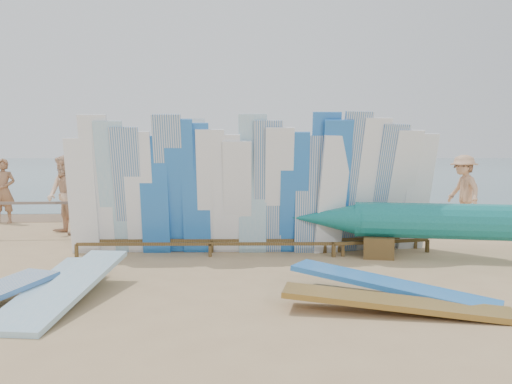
{
  "coord_description": "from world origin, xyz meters",
  "views": [
    {
      "loc": [
        1.09,
        -9.44,
        1.9
      ],
      "look_at": [
        1.97,
        2.72,
        1.04
      ],
      "focal_mm": 38.0,
      "sensor_mm": 36.0,
      "label": 1
    }
  ],
  "objects": [
    {
      "name": "beach_chair_left",
      "position": [
        0.04,
        4.23,
        0.25
      ],
      "size": [
        0.7,
        0.72,
        0.87
      ],
      "rotation": [
        0.0,
        0.0,
        -0.34
      ],
      "color": "#B81330",
      "rests_on": "ground"
    },
    {
      "name": "beachgoer_6",
      "position": [
        1.08,
        5.22,
        0.95
      ],
      "size": [
        0.98,
        0.56,
        1.89
      ],
      "primitive_type": "imported",
      "rotation": [
        0.0,
        0.0,
        0.14
      ],
      "color": "tan",
      "rests_on": "ground"
    },
    {
      "name": "beachgoer_3",
      "position": [
        -0.93,
        6.78,
        0.95
      ],
      "size": [
        1.16,
        1.27,
        1.89
      ],
      "primitive_type": "imported",
      "rotation": [
        0.0,
        0.0,
        5.39
      ],
      "color": "tan",
      "rests_on": "ground"
    },
    {
      "name": "beachgoer_4",
      "position": [
        -1.51,
        5.53,
        0.9
      ],
      "size": [
        1.15,
        0.87,
        1.8
      ],
      "primitive_type": "imported",
      "rotation": [
        0.0,
        0.0,
        2.69
      ],
      "color": "#8C6042",
      "rests_on": "ground"
    },
    {
      "name": "outrigger_canoe",
      "position": [
        5.93,
        -0.27,
        0.65
      ],
      "size": [
        7.02,
        2.52,
        1.01
      ],
      "rotation": [
        0.0,
        0.0,
        -0.28
      ],
      "color": "brown",
      "rests_on": "ground"
    },
    {
      "name": "beach_chair_right",
      "position": [
        1.32,
        3.87,
        0.26
      ],
      "size": [
        0.6,
        0.62,
        0.9
      ],
      "rotation": [
        0.0,
        0.0,
        -0.05
      ],
      "color": "#B81330",
      "rests_on": "ground"
    },
    {
      "name": "flat_board_b",
      "position": [
        -0.78,
        -2.5,
        0.0
      ],
      "size": [
        1.03,
        2.74,
        0.44
      ],
      "primitive_type": "cube",
      "rotation": [
        0.14,
        0.0,
        -0.18
      ],
      "color": "#83B9D3",
      "rests_on": "ground"
    },
    {
      "name": "beachgoer_11",
      "position": [
        -2.79,
        7.41,
        0.93
      ],
      "size": [
        1.41,
        1.74,
        1.85
      ],
      "primitive_type": "imported",
      "rotation": [
        0.0,
        0.0,
        2.15
      ],
      "color": "beige",
      "rests_on": "ground"
    },
    {
      "name": "beachgoer_8",
      "position": [
        3.55,
        4.04,
        0.9
      ],
      "size": [
        0.81,
        0.97,
        1.8
      ],
      "primitive_type": "imported",
      "rotation": [
        0.0,
        0.0,
        1.04
      ],
      "color": "beige",
      "rests_on": "ground"
    },
    {
      "name": "distant_ship",
      "position": [
        -12.0,
        180.0,
        5.31
      ],
      "size": [
        45.0,
        8.0,
        14.0
      ],
      "color": "#999EA3",
      "rests_on": "ocean"
    },
    {
      "name": "beachgoer_9",
      "position": [
        5.93,
        6.37,
        0.8
      ],
      "size": [
        0.5,
        1.07,
        1.61
      ],
      "primitive_type": "imported",
      "rotation": [
        0.0,
        0.0,
        4.79
      ],
      "color": "tan",
      "rests_on": "ground"
    },
    {
      "name": "stroller",
      "position": [
        1.63,
        3.67,
        0.47
      ],
      "size": [
        0.71,
        0.94,
        1.18
      ],
      "rotation": [
        0.0,
        0.0,
        0.15
      ],
      "color": "#B81330",
      "rests_on": "ground"
    },
    {
      "name": "ground",
      "position": [
        0.0,
        0.0,
        0.0
      ],
      "size": [
        160.0,
        160.0,
        0.0
      ],
      "primitive_type": "plane",
      "color": "tan",
      "rests_on": "ground"
    },
    {
      "name": "side_surfboard_rack",
      "position": [
        4.14,
        0.69,
        1.2
      ],
      "size": [
        2.4,
        1.04,
        2.68
      ],
      "rotation": [
        0.0,
        0.0,
        0.19
      ],
      "color": "brown",
      "rests_on": "ground"
    },
    {
      "name": "flat_board_d",
      "position": [
        3.38,
        -2.55,
        0.0
      ],
      "size": [
        2.57,
        1.93,
        0.35
      ],
      "primitive_type": "cube",
      "rotation": [
        0.1,
        0.0,
        1.0
      ],
      "color": "blue",
      "rests_on": "ground"
    },
    {
      "name": "flat_board_c",
      "position": [
        3.22,
        -3.24,
        0.0
      ],
      "size": [
        2.75,
        1.22,
        0.26
      ],
      "primitive_type": "cube",
      "rotation": [
        0.07,
        0.0,
        1.32
      ],
      "color": "olive",
      "rests_on": "ground"
    },
    {
      "name": "beachgoer_extra_0",
      "position": [
        7.54,
        4.27,
        0.94
      ],
      "size": [
        0.68,
        1.27,
        1.88
      ],
      "primitive_type": "imported",
      "rotation": [
        0.0,
        0.0,
        4.86
      ],
      "color": "tan",
      "rests_on": "ground"
    },
    {
      "name": "beachgoer_2",
      "position": [
        -2.5,
        3.6,
        0.94
      ],
      "size": [
        0.95,
        0.96,
        1.87
      ],
      "primitive_type": "imported",
      "rotation": [
        0.0,
        0.0,
        5.49
      ],
      "color": "beige",
      "rests_on": "ground"
    },
    {
      "name": "vendor_table",
      "position": [
        4.17,
        1.25,
        0.37
      ],
      "size": [
        0.85,
        0.61,
        1.12
      ],
      "rotation": [
        0.0,
        0.0,
        0.02
      ],
      "color": "brown",
      "rests_on": "ground"
    },
    {
      "name": "ocean",
      "position": [
        0.0,
        128.0,
        0.0
      ],
      "size": [
        320.0,
        240.0,
        0.02
      ],
      "primitive_type": "cube",
      "color": "#45707C",
      "rests_on": "ground"
    },
    {
      "name": "beachgoer_10",
      "position": [
        5.11,
        4.62,
        0.8
      ],
      "size": [
        1.02,
        0.76,
        1.59
      ],
      "primitive_type": "imported",
      "rotation": [
        0.0,
        0.0,
        0.44
      ],
      "color": "#8C6042",
      "rests_on": "ground"
    },
    {
      "name": "flat_board_a",
      "position": [
        -1.08,
        -2.25,
        0.0
      ],
      "size": [
        0.78,
        2.73,
        0.29
      ],
      "primitive_type": "cube",
      "rotation": [
        0.08,
        0.0,
        -0.08
      ],
      "color": "#83B9D3",
      "rests_on": "ground"
    },
    {
      "name": "beachgoer_7",
      "position": [
        3.59,
        6.06,
        0.78
      ],
      "size": [
        0.59,
        0.64,
        1.55
      ],
      "primitive_type": "imported",
      "rotation": [
        0.0,
        0.0,
        0.91
      ],
      "color": "#8C6042",
      "rests_on": "ground"
    },
    {
      "name": "fence",
      "position": [
        0.0,
        3.0,
        0.63
      ],
      "size": [
        12.08,
        0.08,
        0.9
      ],
      "color": "#77655A",
      "rests_on": "ground"
    },
    {
      "name": "wet_sand_strip",
      "position": [
        0.0,
        7.2,
        0.0
      ],
      "size": [
        40.0,
        2.6,
        0.01
      ],
      "primitive_type": "cube",
      "color": "brown",
      "rests_on": "ground"
    },
    {
      "name": "beachgoer_5",
      "position": [
        2.59,
        6.52,
        0.83
      ],
      "size": [
        0.99,
        1.62,
        1.67
      ],
      "primitive_type": "imported",
      "rotation": [
        0.0,
        0.0,
        4.37
      ],
      "color": "beige",
      "rests_on": "ground"
    },
    {
      "name": "beachgoer_1",
      "position": [
        -4.76,
        5.84,
        0.89
      ],
      "size": [
        0.67,
        0.39,
        1.78
      ],
      "primitive_type": "imported",
      "rotation": [
        0.0,
        0.0,
        6.23
      ],
      "color": "#8C6042",
      "rests_on": "ground"
    },
    {
      "name": "main_surfboard_rack",
      "position": [
        0.98,
        0.72,
        1.19
      ],
      "size": [
        5.3,
        1.04,
        2.67
      ],
      "rotation": [
        0.0,
        0.0,
        -0.06
      ],
      "color": "brown",
      "rests_on": "ground"
    }
  ]
}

